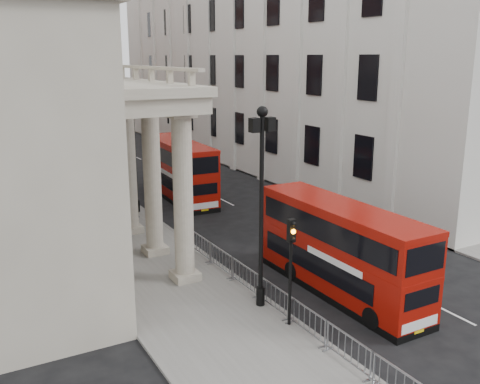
{
  "coord_description": "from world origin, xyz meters",
  "views": [
    {
      "loc": [
        -11.41,
        -13.63,
        10.28
      ],
      "look_at": [
        2.38,
        11.11,
        3.08
      ],
      "focal_mm": 40.0,
      "sensor_mm": 36.0,
      "label": 1
    }
  ],
  "objects_px": {
    "lamp_post_south": "(261,195)",
    "lamp_post_mid": "(134,141)",
    "lamp_post_north": "(78,117)",
    "traffic_light": "(291,253)",
    "pedestrian_a": "(105,236)",
    "bus_far": "(179,169)",
    "pedestrian_b": "(81,228)",
    "bus_near": "(341,248)",
    "monument_column": "(39,24)",
    "pedestrian_c": "(133,213)"
  },
  "relations": [
    {
      "from": "pedestrian_a",
      "to": "bus_far",
      "type": "bearing_deg",
      "value": 32.63
    },
    {
      "from": "monument_column",
      "to": "pedestrian_c",
      "type": "relative_size",
      "value": 34.39
    },
    {
      "from": "pedestrian_b",
      "to": "pedestrian_c",
      "type": "relative_size",
      "value": 1.11
    },
    {
      "from": "bus_far",
      "to": "pedestrian_c",
      "type": "bearing_deg",
      "value": -132.68
    },
    {
      "from": "lamp_post_north",
      "to": "pedestrian_c",
      "type": "xyz_separation_m",
      "value": [
        -1.21,
        -18.8,
        -4.0
      ]
    },
    {
      "from": "lamp_post_mid",
      "to": "pedestrian_c",
      "type": "bearing_deg",
      "value": -113.4
    },
    {
      "from": "lamp_post_north",
      "to": "traffic_light",
      "type": "relative_size",
      "value": 1.93
    },
    {
      "from": "traffic_light",
      "to": "pedestrian_a",
      "type": "height_order",
      "value": "traffic_light"
    },
    {
      "from": "lamp_post_south",
      "to": "pedestrian_b",
      "type": "bearing_deg",
      "value": 112.6
    },
    {
      "from": "lamp_post_south",
      "to": "lamp_post_mid",
      "type": "height_order",
      "value": "same"
    },
    {
      "from": "monument_column",
      "to": "lamp_post_mid",
      "type": "bearing_deg",
      "value": -95.24
    },
    {
      "from": "traffic_light",
      "to": "pedestrian_a",
      "type": "xyz_separation_m",
      "value": [
        -4.09,
        11.34,
        -2.04
      ]
    },
    {
      "from": "monument_column",
      "to": "pedestrian_b",
      "type": "height_order",
      "value": "monument_column"
    },
    {
      "from": "lamp_post_south",
      "to": "lamp_post_north",
      "type": "bearing_deg",
      "value": 90.0
    },
    {
      "from": "monument_column",
      "to": "pedestrian_c",
      "type": "height_order",
      "value": "monument_column"
    },
    {
      "from": "lamp_post_south",
      "to": "lamp_post_mid",
      "type": "distance_m",
      "value": 16.0
    },
    {
      "from": "bus_far",
      "to": "bus_near",
      "type": "bearing_deg",
      "value": -87.96
    },
    {
      "from": "traffic_light",
      "to": "bus_near",
      "type": "xyz_separation_m",
      "value": [
        3.75,
        1.59,
        -0.99
      ]
    },
    {
      "from": "monument_column",
      "to": "lamp_post_north",
      "type": "xyz_separation_m",
      "value": [
        -6.6,
        -56.0,
        -11.07
      ]
    },
    {
      "from": "lamp_post_mid",
      "to": "pedestrian_a",
      "type": "height_order",
      "value": "lamp_post_mid"
    },
    {
      "from": "traffic_light",
      "to": "bus_near",
      "type": "relative_size",
      "value": 0.46
    },
    {
      "from": "lamp_post_mid",
      "to": "traffic_light",
      "type": "distance_m",
      "value": 18.11
    },
    {
      "from": "monument_column",
      "to": "bus_far",
      "type": "distance_m",
      "value": 70.97
    },
    {
      "from": "traffic_light",
      "to": "bus_far",
      "type": "xyz_separation_m",
      "value": [
        4.0,
        20.44,
        -0.88
      ]
    },
    {
      "from": "lamp_post_mid",
      "to": "pedestrian_b",
      "type": "bearing_deg",
      "value": -136.46
    },
    {
      "from": "monument_column",
      "to": "bus_near",
      "type": "bearing_deg",
      "value": -91.78
    },
    {
      "from": "pedestrian_a",
      "to": "lamp_post_mid",
      "type": "bearing_deg",
      "value": 43.42
    },
    {
      "from": "monument_column",
      "to": "lamp_post_north",
      "type": "distance_m",
      "value": 57.46
    },
    {
      "from": "bus_far",
      "to": "pedestrian_a",
      "type": "xyz_separation_m",
      "value": [
        -8.09,
        -9.1,
        -1.16
      ]
    },
    {
      "from": "lamp_post_south",
      "to": "traffic_light",
      "type": "relative_size",
      "value": 1.93
    },
    {
      "from": "monument_column",
      "to": "lamp_post_mid",
      "type": "relative_size",
      "value": 6.51
    },
    {
      "from": "lamp_post_mid",
      "to": "lamp_post_south",
      "type": "bearing_deg",
      "value": -90.0
    },
    {
      "from": "pedestrian_a",
      "to": "traffic_light",
      "type": "bearing_deg",
      "value": -85.89
    },
    {
      "from": "bus_near",
      "to": "pedestrian_a",
      "type": "xyz_separation_m",
      "value": [
        -7.84,
        9.75,
        -1.05
      ]
    },
    {
      "from": "bus_far",
      "to": "pedestrian_b",
      "type": "relative_size",
      "value": 5.67
    },
    {
      "from": "lamp_post_north",
      "to": "pedestrian_a",
      "type": "bearing_deg",
      "value": -99.98
    },
    {
      "from": "bus_far",
      "to": "pedestrian_a",
      "type": "relative_size",
      "value": 5.28
    },
    {
      "from": "bus_far",
      "to": "pedestrian_c",
      "type": "distance_m",
      "value": 7.56
    },
    {
      "from": "traffic_light",
      "to": "pedestrian_b",
      "type": "relative_size",
      "value": 2.45
    },
    {
      "from": "monument_column",
      "to": "bus_far",
      "type": "bearing_deg",
      "value": -92.06
    },
    {
      "from": "pedestrian_c",
      "to": "bus_near",
      "type": "bearing_deg",
      "value": -58.96
    },
    {
      "from": "monument_column",
      "to": "pedestrian_b",
      "type": "xyz_separation_m",
      "value": [
        -11.37,
        -76.53,
        -14.98
      ]
    },
    {
      "from": "bus_far",
      "to": "traffic_light",
      "type": "bearing_deg",
      "value": -98.27
    },
    {
      "from": "lamp_post_north",
      "to": "lamp_post_south",
      "type": "bearing_deg",
      "value": -90.0
    },
    {
      "from": "pedestrian_b",
      "to": "lamp_post_south",
      "type": "bearing_deg",
      "value": 104.99
    },
    {
      "from": "traffic_light",
      "to": "lamp_post_mid",
      "type": "bearing_deg",
      "value": 90.32
    },
    {
      "from": "pedestrian_c",
      "to": "traffic_light",
      "type": "bearing_deg",
      "value": -74.4
    },
    {
      "from": "lamp_post_mid",
      "to": "pedestrian_b",
      "type": "height_order",
      "value": "lamp_post_mid"
    },
    {
      "from": "pedestrian_a",
      "to": "pedestrian_b",
      "type": "height_order",
      "value": "pedestrian_a"
    },
    {
      "from": "bus_near",
      "to": "bus_far",
      "type": "relative_size",
      "value": 0.94
    }
  ]
}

